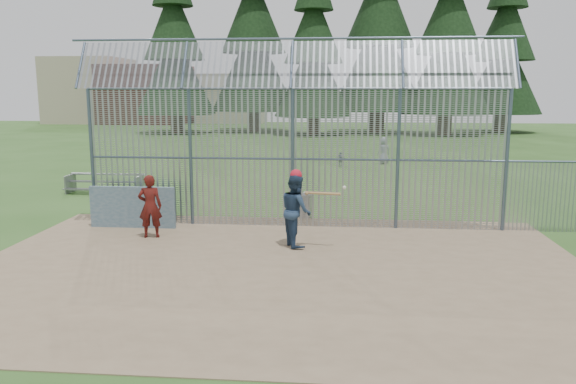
# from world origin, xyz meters

# --- Properties ---
(ground) EXTENTS (120.00, 120.00, 0.00)m
(ground) POSITION_xyz_m (0.00, 0.00, 0.00)
(ground) COLOR #2D511E
(ground) RESTS_ON ground
(dirt_infield) EXTENTS (14.00, 10.00, 0.02)m
(dirt_infield) POSITION_xyz_m (0.00, -0.50, 0.01)
(dirt_infield) COLOR #756047
(dirt_infield) RESTS_ON ground
(dugout_wall) EXTENTS (2.50, 0.12, 1.20)m
(dugout_wall) POSITION_xyz_m (-4.60, 2.90, 0.62)
(dugout_wall) COLOR #38566B
(dugout_wall) RESTS_ON dirt_infield
(batter) EXTENTS (1.00, 1.10, 1.85)m
(batter) POSITION_xyz_m (0.26, 1.36, 0.95)
(batter) COLOR navy
(batter) RESTS_ON dirt_infield
(onlooker) EXTENTS (0.70, 0.54, 1.71)m
(onlooker) POSITION_xyz_m (-3.72, 1.86, 0.88)
(onlooker) COLOR maroon
(onlooker) RESTS_ON dirt_infield
(bg_kid_standing) EXTENTS (0.84, 0.70, 1.46)m
(bg_kid_standing) POSITION_xyz_m (3.82, 18.38, 0.73)
(bg_kid_standing) COLOR slate
(bg_kid_standing) RESTS_ON ground
(bg_kid_seated) EXTENTS (0.51, 0.41, 0.81)m
(bg_kid_seated) POSITION_xyz_m (1.46, 16.87, 0.40)
(bg_kid_seated) COLOR slate
(bg_kid_seated) RESTS_ON ground
(batting_gear) EXTENTS (1.41, 0.41, 0.62)m
(batting_gear) POSITION_xyz_m (0.38, 1.34, 1.78)
(batting_gear) COLOR red
(batting_gear) RESTS_ON ground
(trash_can) EXTENTS (0.56, 0.56, 0.82)m
(trash_can) POSITION_xyz_m (0.27, 4.71, 0.38)
(trash_can) COLOR gray
(trash_can) RESTS_ON ground
(bleacher) EXTENTS (3.00, 0.95, 0.72)m
(bleacher) POSITION_xyz_m (-7.75, 8.35, 0.41)
(bleacher) COLOR slate
(bleacher) RESTS_ON ground
(backstop_fence) EXTENTS (20.09, 0.81, 5.30)m
(backstop_fence) POSITION_xyz_m (1.81, 3.43, 2.36)
(backstop_fence) COLOR #47566B
(backstop_fence) RESTS_ON ground
(conifer_row) EXTENTS (38.48, 12.26, 20.20)m
(conifer_row) POSITION_xyz_m (1.93, 41.51, 10.83)
(conifer_row) COLOR #332319
(conifer_row) RESTS_ON ground
(distant_buildings) EXTENTS (26.50, 10.50, 8.00)m
(distant_buildings) POSITION_xyz_m (-23.18, 56.49, 3.60)
(distant_buildings) COLOR brown
(distant_buildings) RESTS_ON ground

